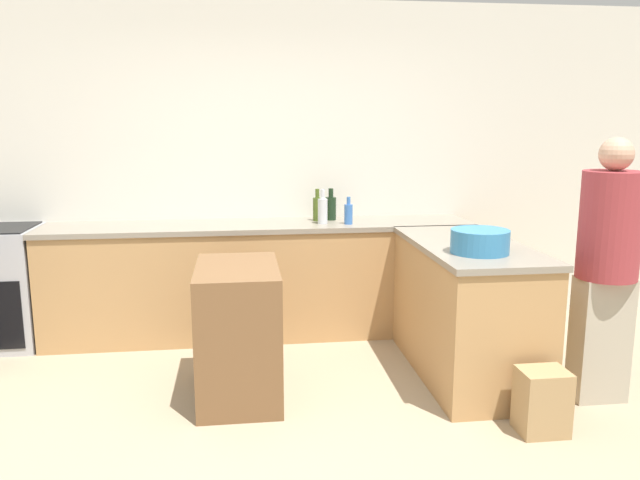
% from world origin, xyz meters
% --- Properties ---
extents(ground_plane, '(14.00, 14.00, 0.00)m').
position_xyz_m(ground_plane, '(0.00, 0.00, 0.00)').
color(ground_plane, tan).
extents(wall_back, '(8.00, 0.06, 2.70)m').
position_xyz_m(wall_back, '(0.00, 2.24, 1.35)').
color(wall_back, silver).
rests_on(wall_back, ground_plane).
extents(counter_back, '(3.43, 0.61, 0.92)m').
position_xyz_m(counter_back, '(0.00, 1.92, 0.46)').
color(counter_back, tan).
rests_on(counter_back, ground_plane).
extents(counter_peninsula, '(0.69, 1.45, 0.92)m').
position_xyz_m(counter_peninsula, '(1.37, 0.92, 0.46)').
color(counter_peninsula, tan).
rests_on(counter_peninsula, ground_plane).
extents(island_table, '(0.51, 0.80, 0.85)m').
position_xyz_m(island_table, '(-0.19, 0.76, 0.43)').
color(island_table, brown).
rests_on(island_table, ground_plane).
extents(mixing_bowl, '(0.36, 0.36, 0.15)m').
position_xyz_m(mixing_bowl, '(1.32, 0.61, 1.00)').
color(mixing_bowl, teal).
rests_on(mixing_bowl, counter_peninsula).
extents(olive_oil_bottle, '(0.07, 0.07, 0.26)m').
position_xyz_m(olive_oil_bottle, '(0.47, 2.00, 1.03)').
color(olive_oil_bottle, '#475B1E').
rests_on(olive_oil_bottle, counter_back).
extents(wine_bottle_dark, '(0.09, 0.09, 0.26)m').
position_xyz_m(wine_bottle_dark, '(0.59, 2.03, 1.03)').
color(wine_bottle_dark, black).
rests_on(wine_bottle_dark, counter_back).
extents(water_bottle_blue, '(0.07, 0.07, 0.22)m').
position_xyz_m(water_bottle_blue, '(0.70, 1.80, 1.01)').
color(water_bottle_blue, '#386BB7').
rests_on(water_bottle_blue, counter_back).
extents(vinegar_bottle_clear, '(0.08, 0.08, 0.28)m').
position_xyz_m(vinegar_bottle_clear, '(0.50, 1.84, 1.03)').
color(vinegar_bottle_clear, silver).
rests_on(vinegar_bottle_clear, counter_back).
extents(person_at_peninsula, '(0.36, 0.36, 1.64)m').
position_xyz_m(person_at_peninsula, '(2.06, 0.42, 0.88)').
color(person_at_peninsula, '#ADA38E').
rests_on(person_at_peninsula, ground_plane).
extents(paper_bag, '(0.27, 0.22, 0.37)m').
position_xyz_m(paper_bag, '(1.50, 0.04, 0.19)').
color(paper_bag, '#A88456').
rests_on(paper_bag, ground_plane).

